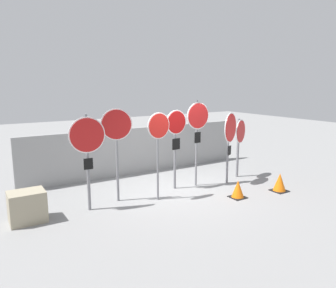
{
  "coord_description": "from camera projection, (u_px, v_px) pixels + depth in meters",
  "views": [
    {
      "loc": [
        -5.0,
        -7.53,
        3.08
      ],
      "look_at": [
        -0.33,
        0.0,
        1.43
      ],
      "focal_mm": 35.0,
      "sensor_mm": 36.0,
      "label": 1
    }
  ],
  "objects": [
    {
      "name": "traffic_cone_0",
      "position": [
        238.0,
        189.0,
        8.91
      ],
      "size": [
        0.41,
        0.41,
        0.48
      ],
      "color": "black",
      "rests_on": "ground"
    },
    {
      "name": "traffic_cone_1",
      "position": [
        280.0,
        182.0,
        9.44
      ],
      "size": [
        0.43,
        0.43,
        0.53
      ],
      "color": "black",
      "rests_on": "ground"
    },
    {
      "name": "stop_sign_6",
      "position": [
        240.0,
        137.0,
        10.69
      ],
      "size": [
        0.71,
        0.36,
        1.95
      ],
      "rotation": [
        0.0,
        0.0,
        0.45
      ],
      "color": "slate",
      "rests_on": "ground"
    },
    {
      "name": "ground_plane",
      "position": [
        178.0,
        191.0,
        9.45
      ],
      "size": [
        40.0,
        40.0,
        0.0
      ],
      "primitive_type": "plane",
      "color": "gray"
    },
    {
      "name": "stop_sign_5",
      "position": [
        230.0,
        133.0,
        9.95
      ],
      "size": [
        0.82,
        0.44,
        2.2
      ],
      "rotation": [
        0.0,
        0.0,
        0.47
      ],
      "color": "slate",
      "rests_on": "ground"
    },
    {
      "name": "stop_sign_2",
      "position": [
        159.0,
        134.0,
        8.43
      ],
      "size": [
        0.69,
        0.15,
        2.35
      ],
      "rotation": [
        0.0,
        0.0,
        0.12
      ],
      "color": "slate",
      "rests_on": "ground"
    },
    {
      "name": "stop_sign_1",
      "position": [
        117.0,
        133.0,
        8.33
      ],
      "size": [
        0.79,
        0.25,
        2.46
      ],
      "rotation": [
        0.0,
        0.0,
        -0.27
      ],
      "color": "slate",
      "rests_on": "ground"
    },
    {
      "name": "stop_sign_4",
      "position": [
        198.0,
        123.0,
        9.63
      ],
      "size": [
        0.79,
        0.12,
        2.59
      ],
      "rotation": [
        0.0,
        0.0,
        0.04
      ],
      "color": "slate",
      "rests_on": "ground"
    },
    {
      "name": "storage_crate",
      "position": [
        27.0,
        207.0,
        7.32
      ],
      "size": [
        0.77,
        0.6,
        0.71
      ],
      "color": "#9E937A",
      "rests_on": "ground"
    },
    {
      "name": "stop_sign_3",
      "position": [
        176.0,
        133.0,
        9.39
      ],
      "size": [
        0.7,
        0.15,
        2.33
      ],
      "rotation": [
        0.0,
        0.0,
        0.09
      ],
      "color": "slate",
      "rests_on": "ground"
    },
    {
      "name": "stop_sign_0",
      "position": [
        87.0,
        144.0,
        7.74
      ],
      "size": [
        0.86,
        0.17,
        2.37
      ],
      "rotation": [
        0.0,
        0.0,
        -0.1
      ],
      "color": "slate",
      "rests_on": "ground"
    },
    {
      "name": "fence_back",
      "position": [
        139.0,
        150.0,
        11.33
      ],
      "size": [
        8.0,
        0.12,
        1.58
      ],
      "color": "gray",
      "rests_on": "ground"
    }
  ]
}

